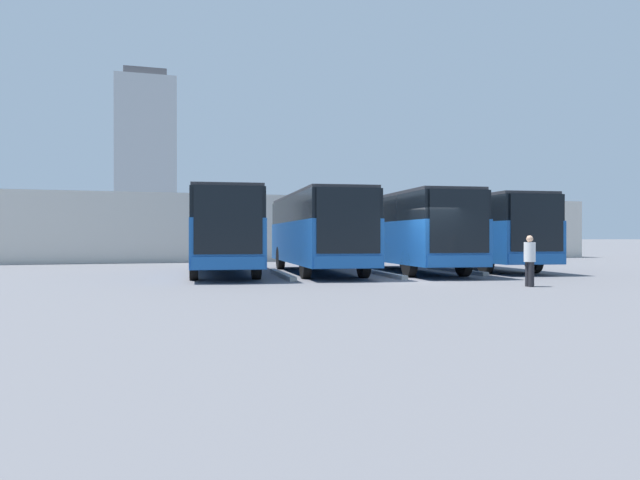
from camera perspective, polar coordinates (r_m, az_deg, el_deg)
ground_plane at (r=21.67m, az=9.05°, el=-3.68°), size 600.00×600.00×0.00m
bus_0 at (r=29.61m, az=13.90°, el=0.89°), size 3.76×11.13×3.25m
curb_divider_0 at (r=27.26m, az=12.23°, el=-2.72°), size 0.95×5.83×0.15m
bus_1 at (r=26.86m, az=7.95°, el=0.96°), size 3.76×11.13×3.25m
curb_divider_1 at (r=24.62m, az=5.54°, el=-3.03°), size 0.95×5.83×0.15m
bus_2 at (r=25.80m, az=-0.26°, el=0.99°), size 3.76×11.13×3.25m
curb_divider_2 at (r=23.74m, az=-3.53°, el=-3.15°), size 0.95×5.83×0.15m
bus_3 at (r=25.33m, az=-9.00°, el=1.00°), size 3.76×11.13×3.25m
pedestrian at (r=19.78m, az=18.62°, el=-1.67°), size 0.38×0.38×1.54m
station_building at (r=44.70m, az=-5.43°, el=1.00°), size 44.62×16.02×4.08m
office_tower at (r=186.10m, az=-15.76°, el=7.12°), size 16.62×16.62×48.54m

